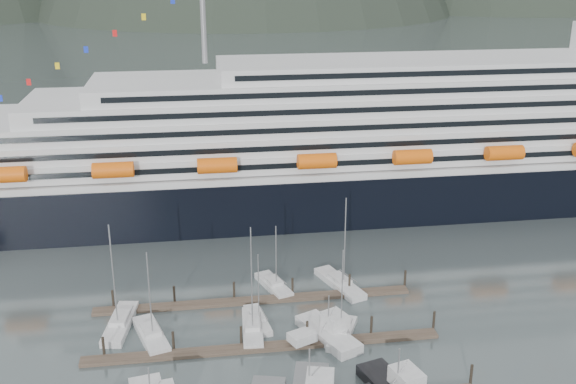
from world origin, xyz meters
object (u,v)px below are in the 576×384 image
object	(u,v)px
sailboat_a	(151,336)
trawler_e	(327,333)
sailboat_b	(252,329)
sailboat_h	(342,334)
sailboat_c	(258,321)
sailboat_f	(274,286)
sailboat_g	(340,284)
sailboat_e	(120,324)
cruise_ship	(403,147)

from	to	relation	value
sailboat_a	trawler_e	size ratio (longest dim) A/B	1.19
sailboat_b	sailboat_h	distance (m)	12.52
sailboat_a	sailboat_c	bearing A→B (deg)	-99.54
sailboat_a	sailboat_b	xyz separation A→B (m)	(13.95, -0.21, 0.01)
sailboat_f	sailboat_g	bearing A→B (deg)	-113.90
sailboat_b	sailboat_c	xyz separation A→B (m)	(0.96, 2.16, -0.06)
sailboat_c	sailboat_e	size ratio (longest dim) A/B	0.69
sailboat_e	sailboat_h	size ratio (longest dim) A/B	1.19
sailboat_c	sailboat_g	world-z (taller)	sailboat_g
sailboat_b	trawler_e	size ratio (longest dim) A/B	1.42
sailboat_g	sailboat_h	size ratio (longest dim) A/B	1.14
sailboat_b	sailboat_c	world-z (taller)	sailboat_b
cruise_ship	sailboat_g	bearing A→B (deg)	-120.45
sailboat_b	sailboat_g	bearing A→B (deg)	-49.26
sailboat_c	cruise_ship	bearing A→B (deg)	-46.63
sailboat_a	sailboat_h	size ratio (longest dim) A/B	1.00
sailboat_a	sailboat_f	world-z (taller)	sailboat_a
sailboat_f	sailboat_h	world-z (taller)	sailboat_h
sailboat_f	sailboat_h	size ratio (longest dim) A/B	0.82
sailboat_b	sailboat_e	bearing A→B (deg)	81.42
sailboat_c	trawler_e	size ratio (longest dim) A/B	0.98
sailboat_e	trawler_e	world-z (taller)	sailboat_e
sailboat_a	trawler_e	distance (m)	24.22
sailboat_a	sailboat_b	bearing A→B (deg)	-107.84
sailboat_g	trawler_e	distance (m)	15.65
sailboat_g	sailboat_a	bearing A→B (deg)	92.29
sailboat_f	trawler_e	world-z (taller)	sailboat_f
sailboat_e	sailboat_f	world-z (taller)	sailboat_e
sailboat_b	sailboat_f	size ratio (longest dim) A/B	1.47
cruise_ship	sailboat_b	world-z (taller)	cruise_ship
sailboat_h	trawler_e	size ratio (longest dim) A/B	1.19
sailboat_b	sailboat_f	world-z (taller)	sailboat_b
sailboat_h	sailboat_g	bearing A→B (deg)	13.31
sailboat_c	sailboat_e	world-z (taller)	sailboat_e
sailboat_c	sailboat_f	xyz separation A→B (m)	(3.65, 10.23, 0.01)
sailboat_a	sailboat_b	size ratio (longest dim) A/B	0.83
sailboat_f	trawler_e	distance (m)	16.69
sailboat_e	cruise_ship	bearing A→B (deg)	-42.90
sailboat_a	sailboat_h	world-z (taller)	sailboat_h
sailboat_a	trawler_e	world-z (taller)	sailboat_a
sailboat_h	trawler_e	xyz separation A→B (m)	(-2.12, -0.20, 0.49)
sailboat_a	sailboat_b	world-z (taller)	sailboat_b
sailboat_a	sailboat_c	xyz separation A→B (m)	(14.92, 1.94, -0.05)
sailboat_b	sailboat_f	xyz separation A→B (m)	(4.61, 12.39, -0.04)
sailboat_e	sailboat_h	xyz separation A→B (m)	(30.53, -7.19, -0.03)
sailboat_g	sailboat_e	bearing A→B (deg)	83.69
sailboat_a	sailboat_f	xyz separation A→B (m)	(18.57, 12.18, -0.03)
sailboat_h	sailboat_e	bearing A→B (deg)	101.49
sailboat_a	sailboat_h	bearing A→B (deg)	-114.43
sailboat_a	sailboat_e	xyz separation A→B (m)	(-4.47, 3.77, 0.02)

